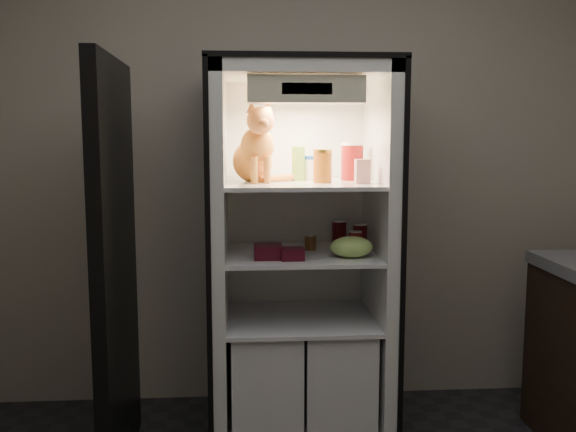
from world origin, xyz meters
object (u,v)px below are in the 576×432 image
object	(u,v)px
refrigerator	(299,279)
soda_can_b	(360,237)
soda_can_c	(355,243)
berry_box_right	(293,254)
soda_can_a	(339,234)
mayo_tub	(312,168)
parmesan_shaker	(298,164)
salsa_jar	(322,166)
cream_carton	(362,171)
grape_bag	(351,247)
tabby_cat	(255,152)
berry_box_left	(268,252)
pepper_jar	(352,161)
condiment_jar	(310,242)

from	to	relation	value
refrigerator	soda_can_b	bearing A→B (deg)	-4.01
soda_can_c	berry_box_right	distance (m)	0.32
soda_can_a	mayo_tub	bearing A→B (deg)	-167.74
parmesan_shaker	salsa_jar	bearing A→B (deg)	-51.25
salsa_jar	cream_carton	xyz separation A→B (m)	(0.18, -0.06, -0.02)
soda_can_b	grape_bag	xyz separation A→B (m)	(-0.07, -0.18, -0.02)
tabby_cat	berry_box_left	size ratio (longest dim) A/B	2.98
salsa_jar	pepper_jar	xyz separation A→B (m)	(0.17, 0.15, 0.01)
mayo_tub	pepper_jar	xyz separation A→B (m)	(0.20, -0.01, 0.03)
berry_box_right	parmesan_shaker	bearing A→B (deg)	79.20
refrigerator	mayo_tub	xyz separation A→B (m)	(0.07, 0.04, 0.56)
parmesan_shaker	berry_box_right	world-z (taller)	parmesan_shaker
soda_can_a	grape_bag	size ratio (longest dim) A/B	0.68
soda_can_c	condiment_jar	world-z (taller)	soda_can_c
condiment_jar	salsa_jar	bearing A→B (deg)	-69.15
parmesan_shaker	condiment_jar	world-z (taller)	parmesan_shaker
tabby_cat	condiment_jar	bearing A→B (deg)	-4.06
refrigerator	condiment_jar	distance (m)	0.20
mayo_tub	cream_carton	size ratio (longest dim) A/B	1.08
soda_can_a	condiment_jar	bearing A→B (deg)	-156.83
parmesan_shaker	mayo_tub	distance (m)	0.08
soda_can_c	berry_box_left	size ratio (longest dim) A/B	0.90
grape_bag	mayo_tub	bearing A→B (deg)	123.34
condiment_jar	berry_box_right	xyz separation A→B (m)	(-0.11, -0.24, -0.01)
tabby_cat	salsa_jar	xyz separation A→B (m)	(0.32, -0.08, -0.07)
mayo_tub	pepper_jar	distance (m)	0.20
mayo_tub	berry_box_right	world-z (taller)	mayo_tub
tabby_cat	condiment_jar	world-z (taller)	tabby_cat
mayo_tub	pepper_jar	size ratio (longest dim) A/B	0.65
tabby_cat	berry_box_right	size ratio (longest dim) A/B	3.66
condiment_jar	soda_can_b	bearing A→B (deg)	-6.23
grape_bag	berry_box_left	bearing A→B (deg)	179.71
tabby_cat	mayo_tub	bearing A→B (deg)	2.39
salsa_jar	berry_box_left	size ratio (longest dim) A/B	1.21
salsa_jar	cream_carton	size ratio (longest dim) A/B	1.40
cream_carton	berry_box_left	distance (m)	0.59
mayo_tub	berry_box_right	bearing A→B (deg)	-113.43
mayo_tub	salsa_jar	size ratio (longest dim) A/B	0.77
tabby_cat	mayo_tub	world-z (taller)	tabby_cat
refrigerator	soda_can_c	bearing A→B (deg)	-31.86
soda_can_a	grape_bag	distance (m)	0.28
cream_carton	soda_can_c	distance (m)	0.35
salsa_jar	berry_box_left	distance (m)	0.49
parmesan_shaker	berry_box_left	bearing A→B (deg)	-126.09
grape_bag	berry_box_left	xyz separation A→B (m)	(-0.40, 0.00, -0.02)
refrigerator	mayo_tub	world-z (taller)	refrigerator
salsa_jar	soda_can_a	distance (m)	0.42
soda_can_c	cream_carton	bearing A→B (deg)	-32.15
condiment_jar	berry_box_left	distance (m)	0.31
tabby_cat	cream_carton	distance (m)	0.53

